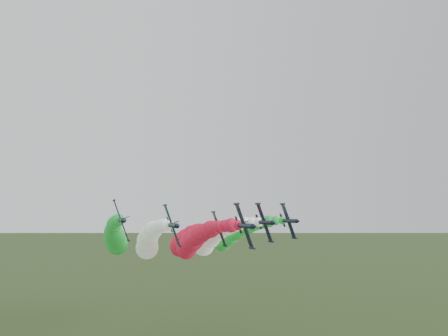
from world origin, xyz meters
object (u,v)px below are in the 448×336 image
Objects in this scene: jet_inner_left at (149,241)px; jet_outer_left at (115,237)px; jet_outer_right at (233,235)px; jet_lead at (194,241)px; jet_trail at (184,241)px; jet_inner_right at (211,238)px.

jet_inner_left is 1.00× the size of jet_outer_left.
jet_lead is at bearing -135.65° from jet_outer_right.
jet_outer_right is (41.66, 0.24, -0.04)m from jet_outer_left.
jet_lead is 29.01m from jet_outer_left.
jet_trail is (3.94, 27.81, -1.78)m from jet_lead.
jet_lead reaches higher than jet_inner_left.
jet_inner_left is (-11.57, 13.16, -0.44)m from jet_lead.
jet_outer_left is at bearing -179.67° from jet_outer_right.
jet_inner_right is at bearing 53.21° from jet_lead.
jet_outer_left reaches higher than jet_lead.
jet_outer_left is 26.97m from jet_trail.
jet_inner_left is 1.01× the size of jet_trail.
jet_lead is at bearing -41.95° from jet_outer_left.
jet_outer_left is at bearing 169.04° from jet_inner_right.
jet_outer_left is (-10.01, 6.23, 0.99)m from jet_inner_left.
jet_inner_left is at bearing -136.63° from jet_trail.
jet_inner_right reaches higher than jet_lead.
jet_outer_right is 1.00× the size of jet_trail.
jet_outer_right is (31.65, 6.47, 0.95)m from jet_inner_left.
jet_outer_right reaches higher than jet_trail.
jet_inner_right is at bearing 0.34° from jet_inner_left.
jet_outer_left is (-21.58, 19.39, 0.55)m from jet_lead.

